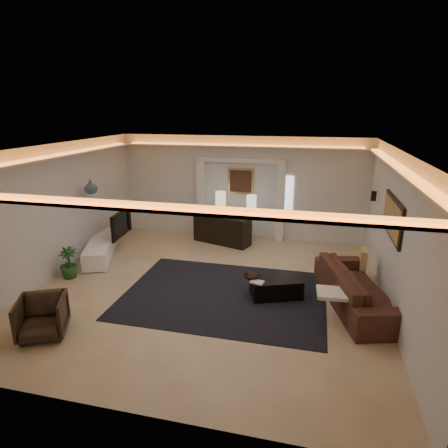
% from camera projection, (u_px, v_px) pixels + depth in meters
% --- Properties ---
extents(floor, '(7.00, 7.00, 0.00)m').
position_uv_depth(floor, '(208.00, 288.00, 7.95)').
color(floor, '#D0B78A').
rests_on(floor, ground).
extents(ceiling, '(7.00, 7.00, 0.00)m').
position_uv_depth(ceiling, '(206.00, 148.00, 7.10)').
color(ceiling, white).
rests_on(ceiling, ground).
extents(wall_back, '(7.00, 0.00, 7.00)m').
position_uv_depth(wall_back, '(241.00, 188.00, 10.78)').
color(wall_back, silver).
rests_on(wall_back, ground).
extents(wall_front, '(7.00, 0.00, 7.00)m').
position_uv_depth(wall_front, '(122.00, 309.00, 4.27)').
color(wall_front, silver).
rests_on(wall_front, ground).
extents(wall_left, '(0.00, 7.00, 7.00)m').
position_uv_depth(wall_left, '(54.00, 212.00, 8.30)').
color(wall_left, silver).
rests_on(wall_left, ground).
extents(wall_right, '(0.00, 7.00, 7.00)m').
position_uv_depth(wall_right, '(396.00, 236.00, 6.74)').
color(wall_right, silver).
rests_on(wall_right, ground).
extents(cove_soffit, '(7.00, 7.00, 0.04)m').
position_uv_depth(cove_soffit, '(206.00, 163.00, 7.18)').
color(cove_soffit, silver).
rests_on(cove_soffit, ceiling).
extents(daylight_slit, '(0.25, 0.03, 1.00)m').
position_uv_depth(daylight_slit, '(288.00, 194.00, 10.49)').
color(daylight_slit, white).
rests_on(daylight_slit, wall_back).
extents(area_rug, '(4.00, 3.00, 0.01)m').
position_uv_depth(area_rug, '(224.00, 294.00, 7.67)').
color(area_rug, black).
rests_on(area_rug, ground).
extents(pilaster_left, '(0.22, 0.20, 2.20)m').
position_uv_depth(pilaster_left, '(201.00, 198.00, 11.04)').
color(pilaster_left, silver).
rests_on(pilaster_left, ground).
extents(pilaster_right, '(0.22, 0.20, 2.20)m').
position_uv_depth(pilaster_right, '(281.00, 203.00, 10.53)').
color(pilaster_right, silver).
rests_on(pilaster_right, ground).
extents(alcove_header, '(2.52, 0.20, 0.12)m').
position_uv_depth(alcove_header, '(241.00, 160.00, 10.45)').
color(alcove_header, silver).
rests_on(alcove_header, wall_back).
extents(painting_frame, '(0.74, 0.04, 0.74)m').
position_uv_depth(painting_frame, '(241.00, 181.00, 10.69)').
color(painting_frame, tan).
rests_on(painting_frame, wall_back).
extents(painting_canvas, '(0.62, 0.02, 0.62)m').
position_uv_depth(painting_canvas, '(241.00, 181.00, 10.67)').
color(painting_canvas, '#4C2D1E').
rests_on(painting_canvas, wall_back).
extents(art_panel_frame, '(0.04, 1.64, 0.74)m').
position_uv_depth(art_panel_frame, '(393.00, 217.00, 6.95)').
color(art_panel_frame, black).
rests_on(art_panel_frame, wall_right).
extents(art_panel_gold, '(0.02, 1.50, 0.62)m').
position_uv_depth(art_panel_gold, '(391.00, 217.00, 6.96)').
color(art_panel_gold, tan).
rests_on(art_panel_gold, wall_right).
extents(wall_sconce, '(0.12, 0.12, 0.22)m').
position_uv_depth(wall_sconce, '(374.00, 196.00, 8.75)').
color(wall_sconce, black).
rests_on(wall_sconce, wall_right).
extents(wall_niche, '(0.10, 0.55, 0.04)m').
position_uv_depth(wall_niche, '(91.00, 190.00, 9.53)').
color(wall_niche, silver).
rests_on(wall_niche, wall_left).
extents(console, '(1.68, 0.98, 0.80)m').
position_uv_depth(console, '(222.00, 229.00, 10.53)').
color(console, black).
rests_on(console, ground).
extents(lamp_left, '(0.31, 0.31, 0.63)m').
position_uv_depth(lamp_left, '(221.00, 204.00, 10.44)').
color(lamp_left, '#FCEEC0').
rests_on(lamp_left, console).
extents(lamp_right, '(0.35, 0.35, 0.60)m').
position_uv_depth(lamp_right, '(251.00, 207.00, 10.18)').
color(lamp_right, white).
rests_on(lamp_right, console).
extents(media_ledge, '(1.31, 2.22, 0.41)m').
position_uv_depth(media_ledge, '(101.00, 247.00, 9.64)').
color(media_ledge, white).
rests_on(media_ledge, ground).
extents(tv, '(1.17, 0.26, 0.67)m').
position_uv_depth(tv, '(117.00, 223.00, 9.79)').
color(tv, black).
rests_on(tv, media_ledge).
extents(figurine, '(0.15, 0.15, 0.35)m').
position_uv_depth(figurine, '(126.00, 221.00, 10.49)').
color(figurine, black).
rests_on(figurine, media_ledge).
extents(ginger_jar, '(0.41, 0.41, 0.33)m').
position_uv_depth(ginger_jar, '(91.00, 187.00, 9.00)').
color(ginger_jar, slate).
rests_on(ginger_jar, wall_niche).
extents(plant, '(0.48, 0.48, 0.70)m').
position_uv_depth(plant, '(69.00, 263.00, 8.37)').
color(plant, '#244F23').
rests_on(plant, ground).
extents(sofa, '(2.69, 1.62, 0.73)m').
position_uv_depth(sofa, '(358.00, 288.00, 7.16)').
color(sofa, '#442E1C').
rests_on(sofa, ground).
extents(throw_blanket, '(0.61, 0.51, 0.06)m').
position_uv_depth(throw_blanket, '(334.00, 293.00, 6.56)').
color(throw_blanket, beige).
rests_on(throw_blanket, sofa).
extents(throw_pillow, '(0.15, 0.43, 0.42)m').
position_uv_depth(throw_pillow, '(363.00, 259.00, 8.07)').
color(throw_pillow, tan).
rests_on(throw_pillow, sofa).
extents(coffee_table, '(1.11, 0.85, 0.37)m').
position_uv_depth(coffee_table, '(276.00, 287.00, 7.54)').
color(coffee_table, black).
rests_on(coffee_table, ground).
extents(bowl, '(0.36, 0.36, 0.08)m').
position_uv_depth(bowl, '(251.00, 275.00, 7.50)').
color(bowl, black).
rests_on(bowl, coffee_table).
extents(magazine, '(0.29, 0.24, 0.03)m').
position_uv_depth(magazine, '(257.00, 281.00, 7.31)').
color(magazine, silver).
rests_on(magazine, coffee_table).
extents(armchair, '(0.98, 0.99, 0.68)m').
position_uv_depth(armchair, '(42.00, 317.00, 6.21)').
color(armchair, black).
rests_on(armchair, ground).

